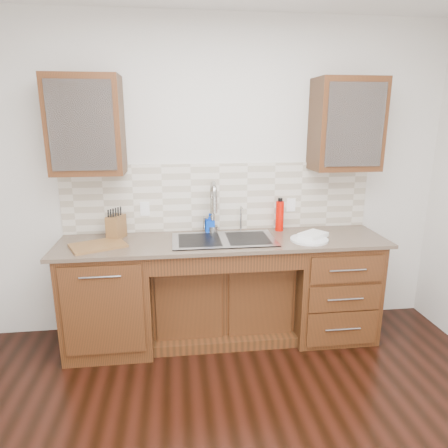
{
  "coord_description": "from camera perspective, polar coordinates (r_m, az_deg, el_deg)",
  "views": [
    {
      "loc": [
        -0.38,
        -1.69,
        1.89
      ],
      "look_at": [
        0.0,
        1.4,
        1.05
      ],
      "focal_mm": 32.0,
      "sensor_mm": 36.0,
      "label": 1
    }
  ],
  "objects": [
    {
      "name": "wall_back",
      "position": [
        3.56,
        -0.8,
        6.35
      ],
      "size": [
        4.0,
        0.1,
        2.7
      ],
      "primitive_type": "cube",
      "color": "silver",
      "rests_on": "ground"
    },
    {
      "name": "base_cabinet_left",
      "position": [
        3.5,
        -15.95,
        -10.02
      ],
      "size": [
        0.7,
        0.62,
        0.88
      ],
      "primitive_type": "cube",
      "color": "#593014",
      "rests_on": "ground"
    },
    {
      "name": "base_cabinet_center",
      "position": [
        3.6,
        -0.26,
        -10.29
      ],
      "size": [
        1.2,
        0.44,
        0.7
      ],
      "primitive_type": "cube",
      "color": "#593014",
      "rests_on": "ground"
    },
    {
      "name": "base_cabinet_right",
      "position": [
        3.7,
        14.84,
        -8.51
      ],
      "size": [
        0.7,
        0.62,
        0.88
      ],
      "primitive_type": "cube",
      "color": "#593014",
      "rests_on": "ground"
    },
    {
      "name": "countertop",
      "position": [
        3.3,
        -0.05,
        -2.49
      ],
      "size": [
        2.7,
        0.65,
        0.03
      ],
      "primitive_type": "cube",
      "color": "#84705B",
      "rests_on": "base_cabinet_left"
    },
    {
      "name": "backsplash",
      "position": [
        3.52,
        -0.68,
        3.86
      ],
      "size": [
        2.7,
        0.02,
        0.59
      ],
      "primitive_type": "cube",
      "color": "beige",
      "rests_on": "wall_back"
    },
    {
      "name": "sink",
      "position": [
        3.31,
        -0.02,
        -3.72
      ],
      "size": [
        0.84,
        0.46,
        0.19
      ],
      "primitive_type": "cube",
      "color": "#9E9EA5",
      "rests_on": "countertop"
    },
    {
      "name": "faucet",
      "position": [
        3.44,
        -1.65,
        1.96
      ],
      "size": [
        0.04,
        0.04,
        0.4
      ],
      "primitive_type": "cylinder",
      "color": "#999993",
      "rests_on": "countertop"
    },
    {
      "name": "filter_tap",
      "position": [
        3.5,
        2.42,
        0.84
      ],
      "size": [
        0.02,
        0.02,
        0.24
      ],
      "primitive_type": "cylinder",
      "color": "#999993",
      "rests_on": "countertop"
    },
    {
      "name": "upper_cabinet_left",
      "position": [
        3.34,
        -19.08,
        13.16
      ],
      "size": [
        0.55,
        0.34,
        0.75
      ],
      "primitive_type": "cube",
      "color": "#593014",
      "rests_on": "wall_back"
    },
    {
      "name": "upper_cabinet_right",
      "position": [
        3.57,
        17.06,
        13.4
      ],
      "size": [
        0.55,
        0.34,
        0.75
      ],
      "primitive_type": "cube",
      "color": "#593014",
      "rests_on": "wall_back"
    },
    {
      "name": "outlet_left",
      "position": [
        3.52,
        -11.24,
        2.14
      ],
      "size": [
        0.08,
        0.01,
        0.12
      ],
      "primitive_type": "cube",
      "color": "white",
      "rests_on": "backsplash"
    },
    {
      "name": "outlet_right",
      "position": [
        3.66,
        9.54,
        2.71
      ],
      "size": [
        0.08,
        0.01,
        0.12
      ],
      "primitive_type": "cube",
      "color": "white",
      "rests_on": "backsplash"
    },
    {
      "name": "soap_bottle",
      "position": [
        3.47,
        -2.04,
        0.13
      ],
      "size": [
        0.08,
        0.08,
        0.17
      ],
      "primitive_type": "imported",
      "rotation": [
        0.0,
        0.0,
        0.05
      ],
      "color": "#0537C0",
      "rests_on": "countertop"
    },
    {
      "name": "water_bottle",
      "position": [
        3.55,
        7.95,
        1.13
      ],
      "size": [
        0.07,
        0.07,
        0.26
      ],
      "primitive_type": "cylinder",
      "rotation": [
        0.0,
        0.0,
        0.01
      ],
      "color": "#CF0900",
      "rests_on": "countertop"
    },
    {
      "name": "plate",
      "position": [
        3.34,
        12.06,
        -2.19
      ],
      "size": [
        0.33,
        0.33,
        0.02
      ],
      "primitive_type": "cylinder",
      "rotation": [
        0.0,
        0.0,
        0.07
      ],
      "color": "silver",
      "rests_on": "countertop"
    },
    {
      "name": "dish_towel",
      "position": [
        3.39,
        12.6,
        -1.52
      ],
      "size": [
        0.27,
        0.26,
        0.04
      ],
      "primitive_type": "cube",
      "rotation": [
        0.0,
        0.0,
        0.61
      ],
      "color": "white",
      "rests_on": "plate"
    },
    {
      "name": "knife_block",
      "position": [
        3.43,
        -15.14,
        -0.4
      ],
      "size": [
        0.16,
        0.2,
        0.19
      ],
      "primitive_type": "cube",
      "rotation": [
        0.0,
        0.0,
        -0.34
      ],
      "color": "brown",
      "rests_on": "countertop"
    },
    {
      "name": "cutting_board",
      "position": [
        3.27,
        -17.55,
        -2.94
      ],
      "size": [
        0.48,
        0.42,
        0.02
      ],
      "primitive_type": "cube",
      "rotation": [
        0.0,
        0.0,
        0.43
      ],
      "color": "olive",
      "rests_on": "countertop"
    },
    {
      "name": "cup_left_a",
      "position": [
        3.37,
        -21.16,
        12.02
      ],
      "size": [
        0.13,
        0.13,
        0.09
      ],
      "primitive_type": "imported",
      "rotation": [
        0.0,
        0.0,
        -0.24
      ],
      "color": "silver",
      "rests_on": "upper_cabinet_left"
    },
    {
      "name": "cup_left_b",
      "position": [
        3.33,
        -17.67,
        12.36
      ],
      "size": [
        0.11,
        0.11,
        0.09
      ],
      "primitive_type": "imported",
      "rotation": [
        0.0,
        0.0,
        0.06
      ],
      "color": "white",
      "rests_on": "upper_cabinet_left"
    },
    {
      "name": "cup_right_a",
      "position": [
        3.55,
        15.84,
        12.68
      ],
      "size": [
        0.13,
        0.13,
        0.1
      ],
      "primitive_type": "imported",
      "rotation": [
        0.0,
        0.0,
        0.03
      ],
      "color": "white",
      "rests_on": "upper_cabinet_right"
    },
    {
      "name": "cup_right_b",
      "position": [
        3.6,
        17.85,
        12.57
      ],
      "size": [
        0.12,
        0.12,
        0.1
      ],
      "primitive_type": "imported",
      "rotation": [
        0.0,
        0.0,
        0.08
      ],
      "color": "white",
      "rests_on": "upper_cabinet_right"
    }
  ]
}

